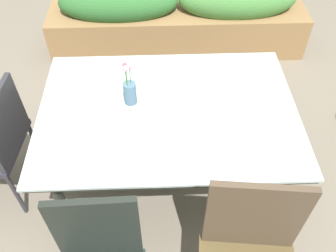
% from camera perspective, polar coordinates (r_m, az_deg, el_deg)
% --- Properties ---
extents(ground_plane, '(12.00, 12.00, 0.00)m').
position_cam_1_polar(ground_plane, '(2.70, 0.11, -7.17)').
color(ground_plane, '#756B5B').
extents(dining_table, '(1.49, 1.03, 0.71)m').
position_cam_1_polar(dining_table, '(2.16, 0.00, 1.35)').
color(dining_table, '#B2C6C1').
rests_on(dining_table, ground).
extents(flower_vase, '(0.07, 0.07, 0.28)m').
position_cam_1_polar(flower_vase, '(2.10, -5.99, 5.51)').
color(flower_vase, slate).
rests_on(flower_vase, dining_table).
extents(planter_box, '(2.41, 0.49, 0.73)m').
position_cam_1_polar(planter_box, '(3.59, 1.72, 16.55)').
color(planter_box, olive).
rests_on(planter_box, ground).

